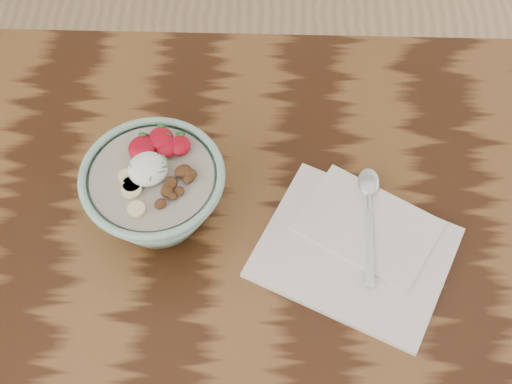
% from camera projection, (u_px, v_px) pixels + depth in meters
% --- Properties ---
extents(table, '(1.60, 0.90, 0.75)m').
position_uv_depth(table, '(312.00, 292.00, 1.09)').
color(table, '#341A0D').
rests_on(table, ground).
extents(breakfast_bowl, '(0.20, 0.20, 0.13)m').
position_uv_depth(breakfast_bowl, '(156.00, 192.00, 1.00)').
color(breakfast_bowl, '#88B7A3').
rests_on(breakfast_bowl, table).
extents(napkin, '(0.32, 0.30, 0.02)m').
position_uv_depth(napkin, '(357.00, 247.00, 1.02)').
color(napkin, white).
rests_on(napkin, table).
extents(spoon, '(0.04, 0.20, 0.01)m').
position_uv_depth(spoon, '(369.00, 198.00, 1.05)').
color(spoon, silver).
rests_on(spoon, napkin).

